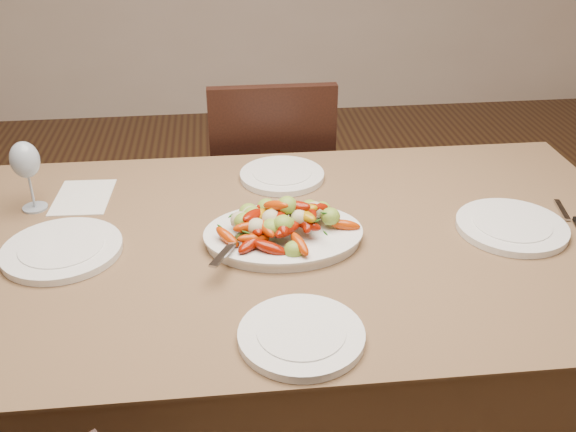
# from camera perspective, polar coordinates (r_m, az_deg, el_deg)

# --- Properties ---
(dining_table) EXTENTS (1.85, 1.05, 0.76)m
(dining_table) POSITION_cam_1_polar(r_m,az_deg,el_deg) (1.82, 0.00, -12.16)
(dining_table) COLOR brown
(dining_table) RESTS_ON ground
(chair_far) EXTENTS (0.42, 0.42, 0.95)m
(chair_far) POSITION_cam_1_polar(r_m,az_deg,el_deg) (2.44, -1.68, 2.17)
(chair_far) COLOR black
(chair_far) RESTS_ON ground
(serving_platter) EXTENTS (0.38, 0.28, 0.02)m
(serving_platter) POSITION_cam_1_polar(r_m,az_deg,el_deg) (1.58, -0.41, -1.88)
(serving_platter) COLOR white
(serving_platter) RESTS_ON dining_table
(roasted_vegetables) EXTENTS (0.31, 0.21, 0.09)m
(roasted_vegetables) POSITION_cam_1_polar(r_m,az_deg,el_deg) (1.55, -0.41, -0.08)
(roasted_vegetables) COLOR #781002
(roasted_vegetables) RESTS_ON serving_platter
(serving_spoon) EXTENTS (0.28, 0.17, 0.03)m
(serving_spoon) POSITION_cam_1_polar(r_m,az_deg,el_deg) (1.52, -2.70, -1.55)
(serving_spoon) COLOR #9EA0A8
(serving_spoon) RESTS_ON serving_platter
(plate_left) EXTENTS (0.28, 0.28, 0.02)m
(plate_left) POSITION_cam_1_polar(r_m,az_deg,el_deg) (1.63, -19.43, -2.86)
(plate_left) COLOR white
(plate_left) RESTS_ON dining_table
(plate_right) EXTENTS (0.28, 0.28, 0.02)m
(plate_right) POSITION_cam_1_polar(r_m,az_deg,el_deg) (1.72, 19.25, -0.92)
(plate_right) COLOR white
(plate_right) RESTS_ON dining_table
(plate_far) EXTENTS (0.25, 0.25, 0.02)m
(plate_far) POSITION_cam_1_polar(r_m,az_deg,el_deg) (1.89, -0.54, 3.60)
(plate_far) COLOR white
(plate_far) RESTS_ON dining_table
(plate_near) EXTENTS (0.25, 0.25, 0.02)m
(plate_near) POSITION_cam_1_polar(r_m,az_deg,el_deg) (1.28, 1.19, -10.60)
(plate_near) COLOR white
(plate_near) RESTS_ON dining_table
(wine_glass) EXTENTS (0.08, 0.08, 0.20)m
(wine_glass) POSITION_cam_1_polar(r_m,az_deg,el_deg) (1.82, -22.11, 3.45)
(wine_glass) COLOR #8C99A5
(wine_glass) RESTS_ON dining_table
(menu_card) EXTENTS (0.16, 0.22, 0.00)m
(menu_card) POSITION_cam_1_polar(r_m,az_deg,el_deg) (1.87, -17.74, 1.61)
(menu_card) COLOR silver
(menu_card) RESTS_ON dining_table
(table_knife) EXTENTS (0.06, 0.20, 0.01)m
(table_knife) POSITION_cam_1_polar(r_m,az_deg,el_deg) (1.82, 23.92, -0.33)
(table_knife) COLOR #9EA0A8
(table_knife) RESTS_ON dining_table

